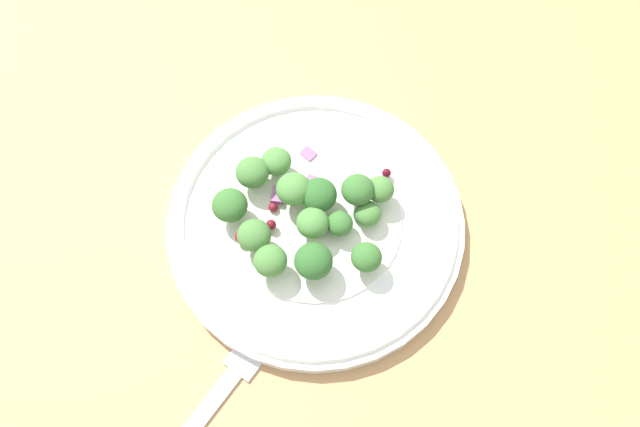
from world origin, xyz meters
TOP-DOWN VIEW (x-y plane):
  - ground_plane at (0.00, 0.00)cm, footprint 180.00×180.00cm
  - plate at (1.29, 0.36)cm, footprint 23.33×23.33cm
  - dressing_pool at (1.29, 0.36)cm, footprint 13.53×13.53cm
  - broccoli_floret_0 at (0.46, -1.95)cm, footprint 2.71×2.71cm
  - broccoli_floret_1 at (2.30, -0.41)cm, footprint 2.49×2.49cm
  - broccoli_floret_2 at (-0.85, 2.85)cm, footprint 2.56×2.56cm
  - broccoli_floret_3 at (4.18, 4.44)cm, footprint 2.31×2.31cm
  - broccoli_floret_4 at (0.50, 3.93)cm, footprint 2.05×2.05cm
  - broccoli_floret_5 at (-0.35, 0.12)cm, footprint 2.79×2.79cm
  - broccoli_floret_6 at (5.35, 0.71)cm, footprint 2.85×2.85cm
  - broccoli_floret_7 at (-1.48, 4.51)cm, footprint 2.18×2.18cm
  - broccoli_floret_8 at (2.19, -6.44)cm, footprint 2.75×2.75cm
  - broccoli_floret_9 at (5.94, -2.38)cm, footprint 2.50×2.50cm
  - broccoli_floret_10 at (1.78, 1.98)cm, footprint 2.02×2.02cm
  - broccoli_floret_11 at (-0.90, -5.45)cm, footprint 2.63×2.63cm
  - broccoli_floret_12 at (-2.31, -3.88)cm, footprint 2.39×2.39cm
  - broccoli_floret_13 at (4.24, -4.02)cm, footprint 2.56×2.56cm
  - cranberry_0 at (-3.64, 4.76)cm, footprint 0.73×0.73cm
  - cranberry_1 at (0.27, -0.30)cm, footprint 0.80×0.80cm
  - cranberry_2 at (4.15, -5.25)cm, footprint 0.84×0.84cm
  - cranberry_3 at (1.08, -3.42)cm, footprint 0.74×0.74cm
  - cranberry_4 at (2.67, -3.19)cm, footprint 0.81×0.81cm
  - onion_bit_0 at (-1.86, -1.03)cm, footprint 1.17×1.05cm
  - onion_bit_1 at (-4.31, -1.76)cm, footprint 1.42×1.49cm
  - onion_bit_2 at (-0.01, -3.32)cm, footprint 1.42×0.99cm
  - fork at (17.88, -5.19)cm, footprint 17.69×9.29cm

SIDE VIEW (x-z plane):
  - ground_plane at x=0.00cm, z-range -2.00..0.00cm
  - fork at x=17.88cm, z-range 0.00..0.50cm
  - plate at x=1.29cm, z-range 0.01..1.71cm
  - dressing_pool at x=1.29cm, z-range 1.20..1.40cm
  - onion_bit_1 at x=-4.31cm, z-range 1.23..1.57cm
  - onion_bit_0 at x=-1.86cm, z-range 1.35..1.69cm
  - cranberry_3 at x=1.08cm, z-range 1.34..2.08cm
  - cranberry_1 at x=0.27cm, z-range 1.41..2.21cm
  - onion_bit_2 at x=-0.01cm, z-range 1.55..2.08cm
  - cranberry_0 at x=-3.64cm, z-range 1.46..2.20cm
  - cranberry_4 at x=2.67cm, z-range 1.61..2.42cm
  - cranberry_2 at x=4.15cm, z-range 1.73..2.58cm
  - broccoli_floret_4 at x=0.50cm, z-range 1.46..3.54cm
  - broccoli_floret_10 at x=1.78cm, z-range 1.57..3.62cm
  - broccoli_floret_12 at x=-2.31cm, z-range 1.69..4.11cm
  - broccoli_floret_3 at x=4.18cm, z-range 1.77..4.11cm
  - broccoli_floret_1 at x=2.30cm, z-range 1.70..4.21cm
  - broccoli_floret_7 at x=-1.48cm, z-range 1.89..4.10cm
  - broccoli_floret_11 at x=-0.90cm, z-range 1.72..4.39cm
  - broccoli_floret_8 at x=2.19cm, z-range 1.67..4.45cm
  - broccoli_floret_9 at x=5.94cm, z-range 1.84..4.37cm
  - broccoli_floret_5 at x=-0.35cm, z-range 1.73..4.55cm
  - broccoli_floret_13 at x=4.24cm, z-range 1.86..4.45cm
  - broccoli_floret_6 at x=5.35cm, z-range 1.72..4.60cm
  - broccoli_floret_0 at x=0.46cm, z-range 1.98..4.71cm
  - broccoli_floret_2 at x=-0.85cm, z-range 2.20..4.79cm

